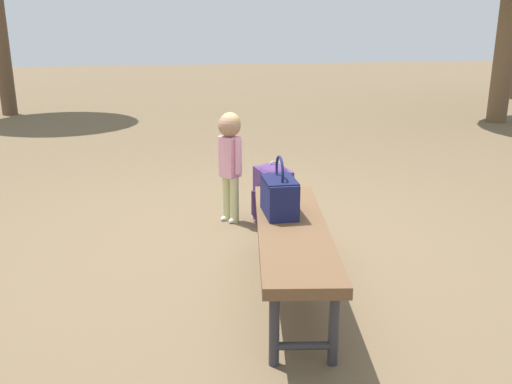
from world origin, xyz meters
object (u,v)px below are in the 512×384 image
object	(u,v)px
park_bench	(292,234)
child_standing	(230,150)
backpack_large	(273,193)
handbag	(279,195)

from	to	relation	value
park_bench	child_standing	size ratio (longest dim) A/B	1.82
child_standing	backpack_large	distance (m)	0.49
handbag	child_standing	size ratio (longest dim) A/B	0.41
handbag	child_standing	bearing A→B (deg)	5.84
park_bench	backpack_large	world-z (taller)	backpack_large
park_bench	child_standing	distance (m)	1.40
park_bench	handbag	world-z (taller)	handbag
backpack_large	handbag	bearing A→B (deg)	168.89
child_standing	backpack_large	size ratio (longest dim) A/B	1.72
park_bench	backpack_large	size ratio (longest dim) A/B	3.13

